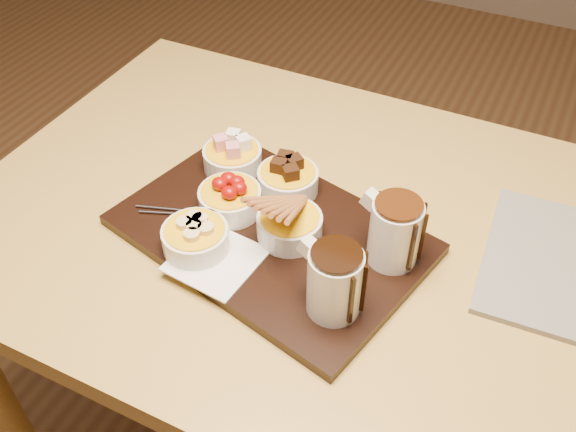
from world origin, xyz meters
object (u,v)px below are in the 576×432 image
at_px(dining_table, 329,269).
at_px(pitcher_dark_chocolate, 335,283).
at_px(serving_board, 271,234).
at_px(pitcher_milk_chocolate, 395,233).
at_px(bowl_strawberries, 230,200).

relative_size(dining_table, pitcher_dark_chocolate, 11.81).
xyz_separation_m(serving_board, pitcher_dark_chocolate, (0.15, -0.10, 0.06)).
bearing_deg(serving_board, pitcher_milk_chocolate, 21.80).
height_order(serving_board, pitcher_dark_chocolate, pitcher_dark_chocolate).
xyz_separation_m(dining_table, serving_board, (-0.08, -0.06, 0.11)).
bearing_deg(pitcher_dark_chocolate, pitcher_milk_chocolate, 85.60).
distance_m(dining_table, pitcher_dark_chocolate, 0.24).
bearing_deg(bowl_strawberries, pitcher_dark_chocolate, -26.33).
bearing_deg(serving_board, pitcher_dark_chocolate, -19.98).
distance_m(serving_board, pitcher_dark_chocolate, 0.19).
bearing_deg(dining_table, pitcher_dark_chocolate, -66.64).
distance_m(dining_table, pitcher_milk_chocolate, 0.20).
height_order(dining_table, bowl_strawberries, bowl_strawberries).
relative_size(serving_board, pitcher_milk_chocolate, 4.53).
relative_size(bowl_strawberries, pitcher_dark_chocolate, 0.98).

